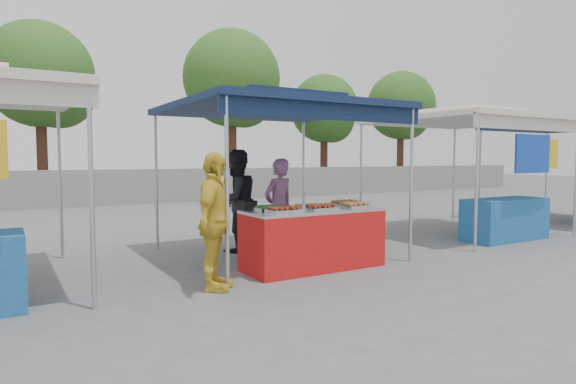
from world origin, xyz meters
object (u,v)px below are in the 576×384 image
helper_man (236,201)px  wok_burner (360,227)px  vendor_table (313,239)px  customer_person (214,222)px  cooking_pot (250,205)px  vendor_woman (279,207)px

helper_man → wok_burner: bearing=125.8°
vendor_table → wok_burner: bearing=17.9°
wok_burner → customer_person: customer_person is taller
helper_man → customer_person: size_ratio=1.04×
cooking_pot → customer_person: size_ratio=0.13×
vendor_table → vendor_woman: vendor_woman is taller
vendor_table → cooking_pot: (-0.82, 0.36, 0.49)m
cooking_pot → customer_person: (-0.82, -0.70, -0.09)m
helper_man → cooking_pot: bearing=59.4°
cooking_pot → helper_man: bearing=73.1°
cooking_pot → vendor_woman: bearing=37.6°
wok_burner → vendor_woman: bearing=165.2°
cooking_pot → wok_burner: cooking_pot is taller
helper_man → customer_person: bearing=45.4°
vendor_woman → customer_person: size_ratio=0.95×
vendor_table → helper_man: size_ratio=1.17×
vendor_table → cooking_pot: size_ratio=9.32×
vendor_woman → helper_man: 0.82m
wok_burner → cooking_pot: bearing=-165.5°
helper_man → customer_person: helper_man is taller
vendor_table → vendor_woman: (0.01, 1.01, 0.36)m
helper_man → vendor_table: bearing=89.9°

